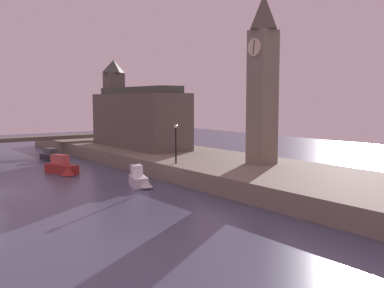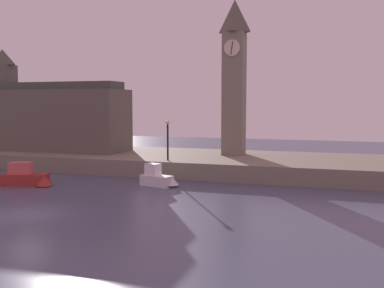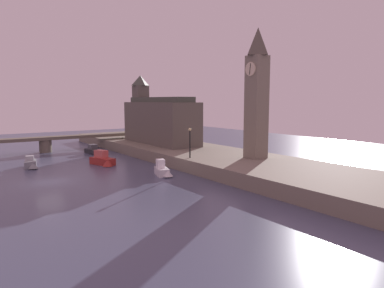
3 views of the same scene
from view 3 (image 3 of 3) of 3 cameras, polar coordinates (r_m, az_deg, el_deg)
ground_plane at (r=39.00m, az=-21.99°, el=-5.71°), size 120.00×120.00×0.00m
far_embankment at (r=47.36m, az=2.22°, el=-2.09°), size 70.00×12.00×1.50m
clock_tower at (r=42.02m, az=10.40°, el=8.29°), size 2.25×2.30×15.00m
parliament_hall at (r=56.74m, az=-5.42°, el=3.88°), size 15.73×5.21×11.03m
bridge_span at (r=61.17m, az=-22.63°, el=0.48°), size 2.10×30.68×2.49m
streetlamp at (r=41.73m, az=-0.34°, el=0.82°), size 0.36×0.36×3.55m
boat_cruiser_grey at (r=47.99m, az=-24.53°, el=-2.88°), size 3.73×1.90×1.42m
boat_dinghy_red at (r=46.99m, az=-14.12°, el=-2.50°), size 4.50×2.46×1.83m
boat_barge_dark at (r=56.93m, az=-15.37°, el=-1.11°), size 4.92×1.78×1.57m
boat_ferry_white at (r=39.23m, az=-4.76°, el=-4.24°), size 3.39×1.96×1.77m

